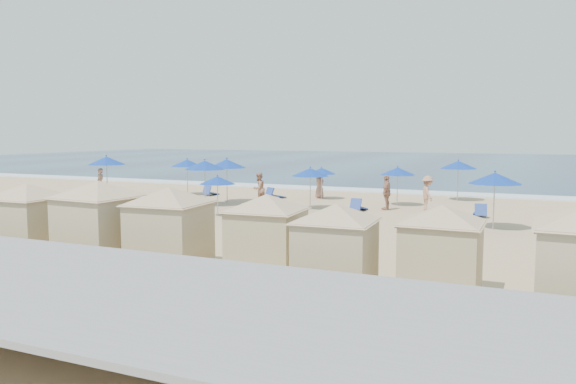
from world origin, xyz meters
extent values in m
plane|color=tan|center=(0.00, 0.00, 0.00)|extent=(160.00, 160.00, 0.00)
cube|color=#0E284D|center=(0.00, 55.00, 0.03)|extent=(160.00, 80.00, 0.06)
cube|color=white|center=(0.00, 15.50, 0.04)|extent=(160.00, 2.50, 0.08)
cube|color=gray|center=(0.00, -13.00, 0.55)|extent=(160.00, 2.20, 1.10)
cube|color=black|center=(4.49, -4.05, 0.41)|extent=(1.03, 1.03, 0.83)
cube|color=tan|center=(-3.13, -9.92, 0.98)|extent=(2.05, 2.05, 1.96)
cube|color=tan|center=(-3.13, -9.92, 1.96)|extent=(2.15, 2.15, 0.08)
pyramid|color=tan|center=(-3.13, -9.92, 2.45)|extent=(4.29, 4.29, 0.49)
cube|color=tan|center=(-0.20, -9.77, 1.06)|extent=(2.24, 2.24, 2.11)
cube|color=tan|center=(-0.20, -9.77, 2.11)|extent=(2.35, 2.35, 0.08)
pyramid|color=tan|center=(-0.20, -9.77, 2.64)|extent=(4.62, 4.62, 0.53)
cube|color=tan|center=(2.35, -9.58, 1.01)|extent=(2.16, 2.16, 2.01)
cube|color=tan|center=(2.35, -9.58, 2.01)|extent=(2.27, 2.27, 0.08)
pyramid|color=tan|center=(2.35, -9.58, 2.52)|extent=(4.40, 4.40, 0.50)
cube|color=tan|center=(5.32, -9.01, 0.95)|extent=(2.03, 2.03, 1.90)
cube|color=tan|center=(5.32, -9.01, 1.90)|extent=(2.13, 2.13, 0.08)
pyramid|color=tan|center=(5.32, -9.01, 2.38)|extent=(4.16, 4.16, 0.48)
cube|color=tan|center=(7.71, -9.84, 0.93)|extent=(1.95, 1.95, 1.86)
cube|color=tan|center=(7.71, -9.84, 1.86)|extent=(2.04, 2.04, 0.07)
pyramid|color=tan|center=(7.71, -9.84, 2.33)|extent=(4.07, 4.07, 0.47)
cube|color=tan|center=(10.25, -9.06, 0.93)|extent=(1.87, 1.87, 1.87)
cube|color=tan|center=(10.25, -9.06, 1.87)|extent=(1.96, 1.96, 0.07)
pyramid|color=tan|center=(10.25, -9.06, 2.33)|extent=(4.09, 4.09, 0.47)
cylinder|color=#A5A8AD|center=(-12.79, 4.66, 1.09)|extent=(0.06, 0.06, 2.17)
cone|color=#0D3395|center=(-12.79, 4.66, 2.37)|extent=(2.40, 2.40, 0.51)
sphere|color=#0D3395|center=(-12.79, 4.66, 2.69)|extent=(0.09, 0.09, 0.09)
cylinder|color=#A5A8AD|center=(-8.96, 8.06, 0.98)|extent=(0.05, 0.05, 1.96)
cone|color=#0D3395|center=(-8.96, 8.06, 2.14)|extent=(2.17, 2.17, 0.46)
sphere|color=#0D3395|center=(-8.96, 8.06, 2.42)|extent=(0.08, 0.08, 0.08)
cylinder|color=#A5A8AD|center=(-4.81, 3.69, 1.07)|extent=(0.06, 0.06, 2.13)
cone|color=#0D3395|center=(-4.81, 3.69, 2.33)|extent=(2.36, 2.36, 0.50)
sphere|color=#0D3395|center=(-4.81, 3.69, 2.64)|extent=(0.09, 0.09, 0.09)
cylinder|color=#A5A8AD|center=(-4.42, 5.47, 1.07)|extent=(0.06, 0.06, 2.13)
cone|color=#0D3395|center=(-4.42, 5.47, 2.33)|extent=(2.36, 2.36, 0.51)
sphere|color=#0D3395|center=(-4.42, 5.47, 2.64)|extent=(0.09, 0.09, 0.09)
cylinder|color=#A5A8AD|center=(-2.07, 0.50, 0.82)|extent=(0.04, 0.04, 1.65)
cone|color=#0D3395|center=(-2.07, 0.50, 1.80)|extent=(1.82, 1.82, 0.39)
sphere|color=#0D3395|center=(-2.07, 0.50, 2.04)|extent=(0.07, 0.07, 0.07)
cylinder|color=#A5A8AD|center=(0.11, 9.39, 0.81)|extent=(0.04, 0.04, 1.63)
cone|color=#0D3395|center=(0.11, 9.39, 1.78)|extent=(1.80, 1.80, 0.38)
sphere|color=#0D3395|center=(0.11, 9.39, 2.01)|extent=(0.07, 0.07, 0.07)
cylinder|color=#A5A8AD|center=(1.17, 4.81, 0.93)|extent=(0.05, 0.05, 1.85)
cone|color=#0D3395|center=(1.17, 4.81, 2.02)|extent=(2.05, 2.05, 0.44)
sphere|color=#0D3395|center=(1.17, 4.81, 2.29)|extent=(0.08, 0.08, 0.08)
cylinder|color=#A5A8AD|center=(7.99, 12.06, 1.01)|extent=(0.05, 0.05, 2.02)
cone|color=#0D3395|center=(7.99, 12.06, 2.20)|extent=(2.23, 2.23, 0.48)
sphere|color=#0D3395|center=(7.99, 12.06, 2.49)|extent=(0.08, 0.08, 0.08)
cylinder|color=#A5A8AD|center=(5.16, 8.17, 0.90)|extent=(0.05, 0.05, 1.81)
cone|color=#0D3395|center=(5.16, 8.17, 1.97)|extent=(2.00, 2.00, 0.43)
sphere|color=#0D3395|center=(5.16, 8.17, 2.23)|extent=(0.08, 0.08, 0.08)
cylinder|color=#A5A8AD|center=(10.75, 2.00, 1.01)|extent=(0.05, 0.05, 2.02)
cone|color=#0D3395|center=(10.75, 2.00, 2.21)|extent=(2.23, 2.23, 0.48)
sphere|color=#0D3395|center=(10.75, 2.00, 2.50)|extent=(0.09, 0.09, 0.09)
cube|color=#294296|center=(-12.90, 5.56, 0.15)|extent=(0.92, 1.24, 0.31)
cube|color=#294296|center=(-13.08, 5.12, 0.38)|extent=(0.61, 0.49, 0.54)
cube|color=#294296|center=(-7.36, 8.44, 0.16)|extent=(0.63, 1.21, 0.32)
cube|color=#294296|center=(-7.39, 7.95, 0.39)|extent=(0.57, 0.36, 0.57)
cube|color=#294296|center=(-2.65, 8.55, 0.17)|extent=(1.07, 1.42, 0.35)
cube|color=#294296|center=(-2.87, 8.05, 0.43)|extent=(0.70, 0.57, 0.63)
cube|color=#294296|center=(1.29, 0.54, 0.16)|extent=(0.82, 1.30, 0.33)
cube|color=#294296|center=(1.40, 0.04, 0.41)|extent=(0.63, 0.45, 0.59)
cube|color=#294296|center=(3.81, 5.23, 0.17)|extent=(0.66, 1.28, 0.34)
cube|color=#294296|center=(3.77, 4.70, 0.42)|extent=(0.61, 0.38, 0.61)
cube|color=#294296|center=(9.88, 5.66, 0.16)|extent=(0.76, 1.29, 0.33)
cube|color=#294296|center=(9.97, 5.15, 0.41)|extent=(0.62, 0.42, 0.59)
imported|color=tan|center=(-13.17, 4.44, 0.94)|extent=(0.80, 0.66, 1.89)
imported|color=tan|center=(-2.27, 5.41, 0.93)|extent=(0.91, 1.05, 1.85)
imported|color=tan|center=(5.04, 6.18, 0.94)|extent=(0.51, 1.12, 1.88)
imported|color=tan|center=(7.13, 6.64, 0.94)|extent=(1.15, 1.40, 1.88)
imported|color=tan|center=(-0.24, 9.93, 0.89)|extent=(0.95, 1.04, 1.78)
camera|label=1|loc=(12.37, -23.35, 4.12)|focal=35.00mm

